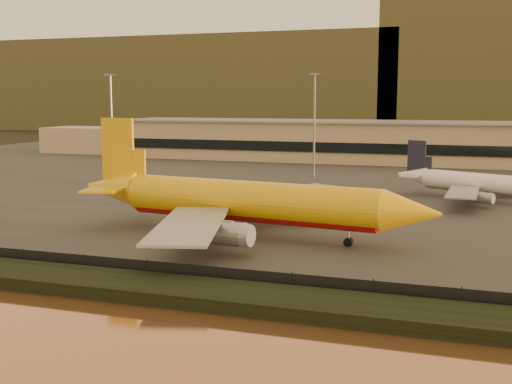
% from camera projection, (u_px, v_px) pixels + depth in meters
% --- Properties ---
extents(ground, '(900.00, 900.00, 0.00)m').
position_uv_depth(ground, '(242.00, 258.00, 79.11)').
color(ground, black).
rests_on(ground, ground).
extents(embankment, '(320.00, 7.00, 1.40)m').
position_uv_depth(embankment, '(183.00, 292.00, 63.06)').
color(embankment, black).
rests_on(embankment, ground).
extents(tarmac, '(320.00, 220.00, 0.20)m').
position_uv_depth(tarmac, '(364.00, 173.00, 168.24)').
color(tarmac, '#2D2D2D').
rests_on(tarmac, ground).
extents(perimeter_fence, '(300.00, 0.05, 2.20)m').
position_uv_depth(perimeter_fence, '(199.00, 275.00, 66.73)').
color(perimeter_fence, black).
rests_on(perimeter_fence, tarmac).
extents(terminal_building, '(202.00, 25.00, 12.60)m').
position_uv_depth(terminal_building, '(334.00, 141.00, 200.58)').
color(terminal_building, tan).
rests_on(terminal_building, tarmac).
extents(apron_light_masts, '(152.20, 12.20, 25.40)m').
position_uv_depth(apron_light_masts, '(419.00, 116.00, 142.50)').
color(apron_light_masts, slate).
rests_on(apron_light_masts, tarmac).
extents(distant_hills, '(470.00, 160.00, 70.00)m').
position_uv_depth(distant_hills, '(394.00, 79.00, 400.12)').
color(distant_hills, brown).
rests_on(distant_hills, ground).
extents(dhl_cargo_jet, '(54.92, 53.42, 16.40)m').
position_uv_depth(dhl_cargo_jet, '(244.00, 202.00, 90.41)').
color(dhl_cargo_jet, '#E7AD0C').
rests_on(dhl_cargo_jet, tarmac).
extents(white_narrowbody_jet, '(35.99, 34.03, 10.94)m').
position_uv_depth(white_narrowbody_jet, '(487.00, 184.00, 121.12)').
color(white_narrowbody_jet, white).
rests_on(white_narrowbody_jet, tarmac).
extents(gse_vehicle_yellow, '(4.35, 3.08, 1.79)m').
position_uv_depth(gse_vehicle_yellow, '(310.00, 208.00, 109.36)').
color(gse_vehicle_yellow, '#E7AD0C').
rests_on(gse_vehicle_yellow, tarmac).
extents(gse_vehicle_white, '(4.94, 3.30, 2.04)m').
position_uv_depth(gse_vehicle_white, '(190.00, 203.00, 113.76)').
color(gse_vehicle_white, white).
rests_on(gse_vehicle_white, tarmac).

